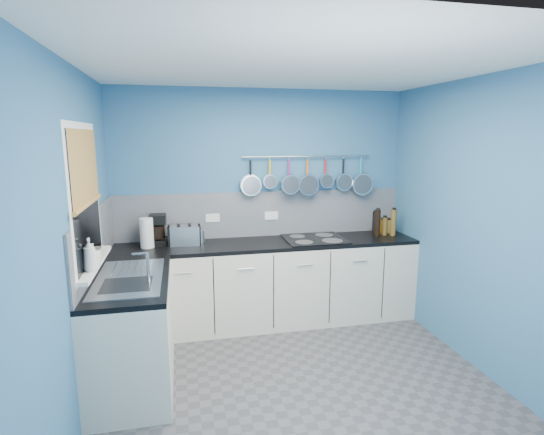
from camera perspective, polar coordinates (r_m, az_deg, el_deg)
name	(u,v)px	position (r m, az deg, el deg)	size (l,w,h in m)	color
floor	(297,384)	(3.75, 3.42, -21.47)	(3.20, 3.00, 0.02)	#47474C
ceiling	(301,63)	(3.21, 3.95, 20.04)	(3.20, 3.00, 0.02)	white
wall_back	(262,205)	(4.70, -1.37, 1.74)	(3.20, 0.02, 2.50)	#326691
wall_front	(396,315)	(1.92, 16.37, -12.49)	(3.20, 0.02, 2.50)	#326691
wall_left	(74,247)	(3.22, -25.11, -3.58)	(0.02, 3.00, 2.50)	#326691
wall_right	(482,226)	(4.00, 26.42, -1.03)	(0.02, 3.00, 2.50)	#326691
backsplash_back	(262,214)	(4.70, -1.32, 0.49)	(3.20, 0.02, 0.50)	#989BA6
backsplash_left	(95,240)	(3.81, -22.72, -2.82)	(0.02, 1.80, 0.50)	#989BA6
cabinet_run_back	(268,284)	(4.61, -0.59, -8.98)	(3.20, 0.60, 0.86)	beige
worktop_back	(268,244)	(4.48, -0.60, -3.56)	(3.20, 0.60, 0.04)	black
cabinet_run_left	(133,333)	(3.72, -18.22, -14.61)	(0.60, 1.20, 0.86)	beige
worktop_left	(130,280)	(3.56, -18.65, -8.03)	(0.60, 1.20, 0.04)	black
window_frame	(85,197)	(3.45, -23.87, 2.50)	(0.01, 1.00, 1.10)	white
window_glass	(86,197)	(3.45, -23.79, 2.50)	(0.01, 0.90, 1.00)	black
bamboo_blind	(85,167)	(3.43, -23.94, 6.23)	(0.01, 0.90, 0.55)	#C2823E
window_sill	(94,263)	(3.55, -22.83, -5.73)	(0.10, 0.98, 0.03)	white
sink_unit	(129,277)	(3.55, -18.67, -7.66)	(0.50, 0.95, 0.01)	silver
mixer_tap	(148,268)	(3.32, -16.38, -6.50)	(0.12, 0.08, 0.26)	silver
socket_left	(213,218)	(4.62, -8.00, -0.05)	(0.15, 0.01, 0.09)	white
socket_right	(271,216)	(4.71, -0.09, 0.27)	(0.15, 0.01, 0.09)	white
pot_rail	(307,156)	(4.71, 4.78, 8.20)	(0.02, 0.02, 1.45)	silver
soap_bottle_a	(90,255)	(3.28, -23.40, -4.64)	(0.09, 0.09, 0.24)	white
soap_bottle_b	(93,255)	(3.40, -23.00, -4.68)	(0.08, 0.08, 0.17)	white
paper_towel	(147,233)	(4.40, -16.55, -2.01)	(0.13, 0.13, 0.30)	white
coffee_maker	(158,230)	(4.49, -15.11, -1.60)	(0.18, 0.20, 0.31)	black
toaster	(184,235)	(4.44, -11.74, -2.35)	(0.31, 0.18, 0.20)	silver
canister	(200,236)	(4.51, -9.64, -2.52)	(0.09, 0.09, 0.13)	silver
hob	(314,239)	(4.60, 5.75, -2.89)	(0.64, 0.56, 0.01)	black
pan_0	(251,177)	(4.57, -2.89, 5.54)	(0.22, 0.07, 0.41)	silver
pan_1	(270,173)	(4.60, -0.29, 6.05)	(0.15, 0.06, 0.34)	silver
pan_2	(289,175)	(4.66, 2.28, 5.73)	(0.21, 0.13, 0.40)	silver
pan_3	(307,176)	(4.71, 4.78, 5.61)	(0.24, 0.10, 0.43)	silver
pan_4	(325,172)	(4.78, 7.23, 6.09)	(0.16, 0.09, 0.35)	silver
pan_5	(343,173)	(4.85, 9.59, 5.89)	(0.20, 0.08, 0.39)	silver
pan_6	(361,175)	(4.94, 11.88, 5.58)	(0.25, 0.10, 0.44)	silver
condiment_0	(388,226)	(5.06, 15.42, -1.14)	(0.07, 0.07, 0.15)	olive
condiment_1	(382,226)	(5.02, 14.65, -1.17)	(0.05, 0.05, 0.16)	#8C5914
condiment_2	(375,223)	(4.96, 13.72, -0.69)	(0.06, 0.06, 0.26)	black
condiment_3	(393,222)	(4.93, 16.06, -0.65)	(0.06, 0.06, 0.29)	brown
condiment_4	(385,226)	(4.93, 14.95, -1.15)	(0.06, 0.06, 0.20)	brown
condiment_5	(377,223)	(4.85, 14.04, -0.73)	(0.06, 0.06, 0.29)	black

